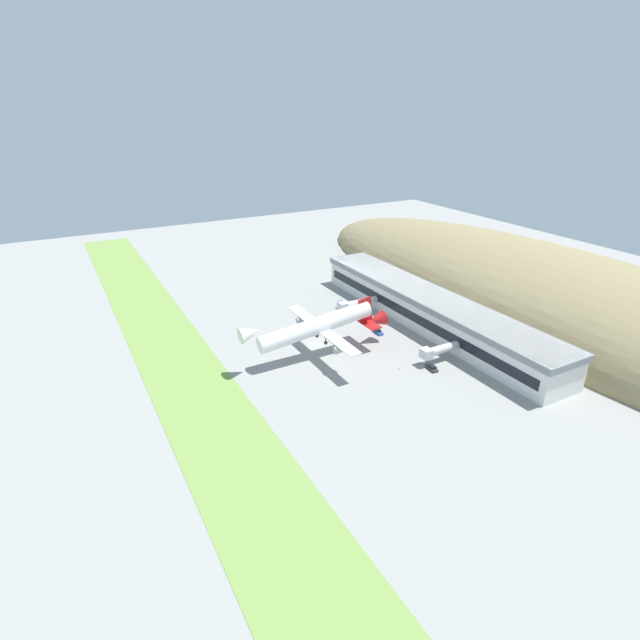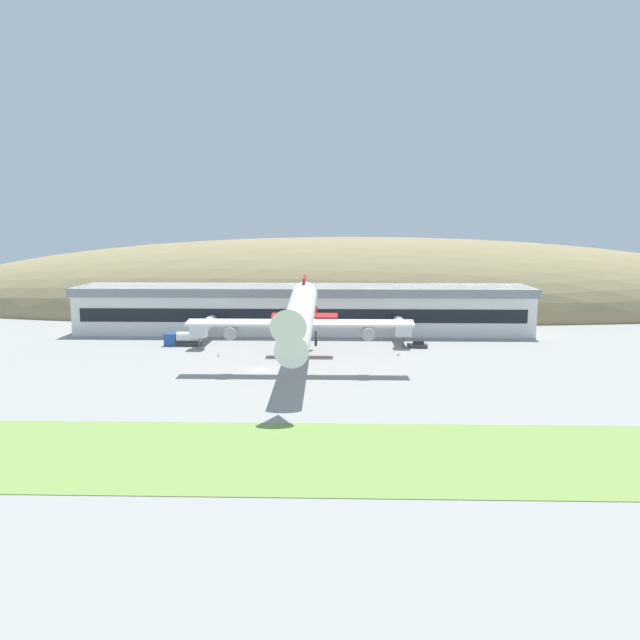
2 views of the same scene
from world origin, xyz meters
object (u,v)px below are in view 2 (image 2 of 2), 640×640
at_px(jetway_1, 401,326).
at_px(service_car_1, 418,345).
at_px(traffic_cone_1, 398,354).
at_px(service_car_0, 286,344).
at_px(traffic_cone_0, 218,355).
at_px(cargo_airplane, 300,318).
at_px(terminal_building, 303,306).
at_px(jetway_0, 204,326).
at_px(fuel_truck, 183,339).

relative_size(jetway_1, service_car_1, 3.01).
xyz_separation_m(jetway_1, traffic_cone_1, (-1.83, -12.92, -3.71)).
bearing_deg(service_car_0, traffic_cone_0, -140.93).
height_order(cargo_airplane, service_car_0, cargo_airplane).
bearing_deg(service_car_1, service_car_0, 179.06).
relative_size(terminal_building, jetway_1, 8.18).
distance_m(jetway_0, traffic_cone_0, 14.84).
relative_size(terminal_building, service_car_0, 25.65).
height_order(cargo_airplane, service_car_1, cargo_airplane).
bearing_deg(fuel_truck, service_car_1, -1.26).
bearing_deg(traffic_cone_1, service_car_0, 159.70).
bearing_deg(service_car_1, traffic_cone_1, -120.89).
height_order(service_car_1, fuel_truck, fuel_truck).
bearing_deg(traffic_cone_0, terminal_building, 62.66).
distance_m(jetway_1, traffic_cone_1, 13.57).
bearing_deg(service_car_0, fuel_truck, 178.34).
bearing_deg(traffic_cone_0, fuel_truck, 131.52).
bearing_deg(jetway_0, service_car_1, -3.94).
bearing_deg(fuel_truck, jetway_0, 26.22).
distance_m(service_car_1, fuel_truck, 51.33).
height_order(traffic_cone_0, traffic_cone_1, same).
bearing_deg(traffic_cone_0, traffic_cone_1, 2.74).
bearing_deg(fuel_truck, traffic_cone_0, -48.48).
distance_m(jetway_0, fuel_truck, 5.39).
bearing_deg(traffic_cone_0, cargo_airplane, -40.63).
distance_m(fuel_truck, traffic_cone_1, 47.32).
distance_m(jetway_1, fuel_truck, 48.39).
relative_size(cargo_airplane, service_car_1, 11.05).
bearing_deg(jetway_0, traffic_cone_1, -15.28).
height_order(jetway_0, traffic_cone_1, jetway_0).
xyz_separation_m(jetway_0, service_car_0, (18.48, -2.77, -3.35)).
height_order(service_car_0, fuel_truck, fuel_truck).
xyz_separation_m(terminal_building, jetway_1, (22.70, -15.57, -2.52)).
bearing_deg(fuel_truck, service_car_0, -1.66).
height_order(cargo_airplane, traffic_cone_0, cargo_airplane).
bearing_deg(terminal_building, traffic_cone_1, -53.77).
distance_m(terminal_building, jetway_0, 27.29).
relative_size(service_car_1, fuel_truck, 0.56).
relative_size(jetway_0, jetway_1, 1.20).
distance_m(terminal_building, service_car_1, 33.32).
height_order(jetway_0, service_car_0, jetway_0).
relative_size(terminal_building, jetway_0, 6.83).
height_order(jetway_1, traffic_cone_1, jetway_1).
xyz_separation_m(service_car_0, fuel_truck, (-22.76, 0.66, 0.86)).
xyz_separation_m(jetway_0, jetway_1, (43.91, 1.42, -0.00)).
relative_size(cargo_airplane, service_car_0, 11.51).
height_order(fuel_truck, traffic_cone_0, fuel_truck).
height_order(jetway_0, cargo_airplane, cargo_airplane).
height_order(terminal_building, traffic_cone_1, terminal_building).
height_order(jetway_1, traffic_cone_0, jetway_1).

